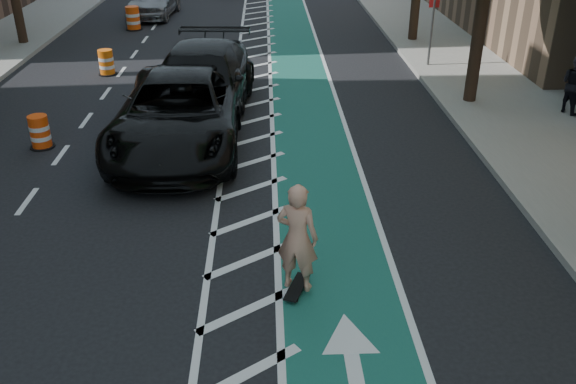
{
  "coord_description": "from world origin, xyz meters",
  "views": [
    {
      "loc": [
        1.85,
        -9.05,
        6.03
      ],
      "look_at": [
        2.21,
        0.5,
        1.1
      ],
      "focal_mm": 38.0,
      "sensor_mm": 36.0,
      "label": 1
    }
  ],
  "objects_px": {
    "suv_near": "(179,112)",
    "barrel_a": "(40,133)",
    "suv_far": "(200,83)",
    "skateboarder": "(297,238)"
  },
  "relations": [
    {
      "from": "suv_near",
      "to": "suv_far",
      "type": "relative_size",
      "value": 0.99
    },
    {
      "from": "skateboarder",
      "to": "suv_near",
      "type": "xyz_separation_m",
      "value": [
        -2.59,
        6.21,
        -0.14
      ]
    },
    {
      "from": "suv_near",
      "to": "suv_far",
      "type": "xyz_separation_m",
      "value": [
        0.29,
        2.22,
        0.05
      ]
    },
    {
      "from": "suv_near",
      "to": "suv_far",
      "type": "height_order",
      "value": "suv_far"
    },
    {
      "from": "suv_far",
      "to": "skateboarder",
      "type": "bearing_deg",
      "value": -70.09
    },
    {
      "from": "suv_near",
      "to": "barrel_a",
      "type": "height_order",
      "value": "suv_near"
    },
    {
      "from": "barrel_a",
      "to": "skateboarder",
      "type": "bearing_deg",
      "value": -45.71
    },
    {
      "from": "skateboarder",
      "to": "barrel_a",
      "type": "bearing_deg",
      "value": -25.37
    },
    {
      "from": "suv_near",
      "to": "barrel_a",
      "type": "bearing_deg",
      "value": -179.8
    },
    {
      "from": "suv_far",
      "to": "barrel_a",
      "type": "xyz_separation_m",
      "value": [
        -3.8,
        -2.18,
        -0.56
      ]
    }
  ]
}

